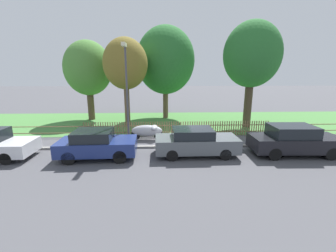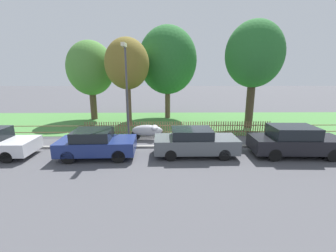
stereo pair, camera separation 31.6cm
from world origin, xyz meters
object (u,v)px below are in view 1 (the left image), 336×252
at_px(tree_behind_motorcycle, 125,64).
at_px(tree_far_left, 252,55).
at_px(covered_motorcycle, 148,131).
at_px(street_lamp, 126,84).
at_px(parked_car_red_compact, 294,140).
at_px(parked_car_black_saloon, 97,144).
at_px(tree_mid_park, 165,61).
at_px(parked_car_navy_estate, 196,142).
at_px(tree_nearest_kerb, 88,69).

bearing_deg(tree_behind_motorcycle, tree_far_left, -3.43).
xyz_separation_m(covered_motorcycle, street_lamp, (-1.05, -1.27, 3.00)).
bearing_deg(tree_far_left, parked_car_red_compact, -88.98).
bearing_deg(street_lamp, parked_car_red_compact, -10.77).
bearing_deg(tree_far_left, parked_car_black_saloon, -148.13).
bearing_deg(tree_far_left, covered_motorcycle, -156.98).
relative_size(parked_car_red_compact, covered_motorcycle, 2.20).
bearing_deg(street_lamp, tree_behind_motorcycle, 98.16).
xyz_separation_m(parked_car_black_saloon, covered_motorcycle, (2.41, 3.01, -0.13)).
relative_size(covered_motorcycle, tree_behind_motorcycle, 0.31).
bearing_deg(parked_car_black_saloon, tree_mid_park, 67.86).
bearing_deg(tree_mid_park, parked_car_navy_estate, -82.78).
bearing_deg(covered_motorcycle, parked_car_black_saloon, -125.04).
xyz_separation_m(parked_car_navy_estate, street_lamp, (-3.68, 1.55, 2.88)).
height_order(parked_car_black_saloon, street_lamp, street_lamp).
height_order(parked_car_navy_estate, tree_nearest_kerb, tree_nearest_kerb).
relative_size(parked_car_black_saloon, parked_car_red_compact, 0.85).
distance_m(parked_car_red_compact, tree_nearest_kerb, 16.83).
bearing_deg(covered_motorcycle, parked_car_red_compact, -17.09).
xyz_separation_m(covered_motorcycle, tree_mid_park, (1.36, 7.20, 4.66)).
relative_size(covered_motorcycle, street_lamp, 0.36).
height_order(parked_car_red_compact, covered_motorcycle, parked_car_red_compact).
xyz_separation_m(parked_car_red_compact, tree_behind_motorcycle, (-9.58, 6.78, 4.05)).
height_order(covered_motorcycle, tree_far_left, tree_far_left).
height_order(tree_behind_motorcycle, tree_far_left, tree_far_left).
relative_size(tree_nearest_kerb, tree_far_left, 0.87).
height_order(parked_car_navy_estate, parked_car_red_compact, parked_car_red_compact).
relative_size(tree_far_left, street_lamp, 1.39).
bearing_deg(tree_nearest_kerb, parked_car_navy_estate, -49.56).
xyz_separation_m(tree_nearest_kerb, street_lamp, (4.42, -7.96, -0.95)).
bearing_deg(parked_car_black_saloon, tree_behind_motorcycle, 82.87).
bearing_deg(tree_nearest_kerb, parked_car_black_saloon, -72.49).
height_order(tree_nearest_kerb, tree_far_left, tree_far_left).
bearing_deg(tree_mid_park, tree_far_left, -31.88).
distance_m(parked_car_black_saloon, covered_motorcycle, 3.86).
distance_m(parked_car_black_saloon, parked_car_red_compact, 10.21).
bearing_deg(parked_car_red_compact, tree_far_left, 92.78).
height_order(tree_nearest_kerb, tree_behind_motorcycle, tree_nearest_kerb).
xyz_separation_m(parked_car_red_compact, tree_nearest_kerb, (-13.27, 9.64, 3.77)).
bearing_deg(tree_mid_park, street_lamp, -105.88).
bearing_deg(covered_motorcycle, tree_mid_park, 83.00).
distance_m(parked_car_navy_estate, tree_far_left, 9.23).
distance_m(tree_far_left, street_lamp, 10.02).
relative_size(covered_motorcycle, tree_far_left, 0.26).
relative_size(covered_motorcycle, tree_nearest_kerb, 0.30).
distance_m(parked_car_black_saloon, parked_car_navy_estate, 5.04).
distance_m(parked_car_black_saloon, tree_behind_motorcycle, 8.00).
bearing_deg(tree_mid_park, tree_behind_motorcycle, -133.00).
bearing_deg(tree_far_left, tree_mid_park, 148.12).
relative_size(parked_car_navy_estate, tree_nearest_kerb, 0.61).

